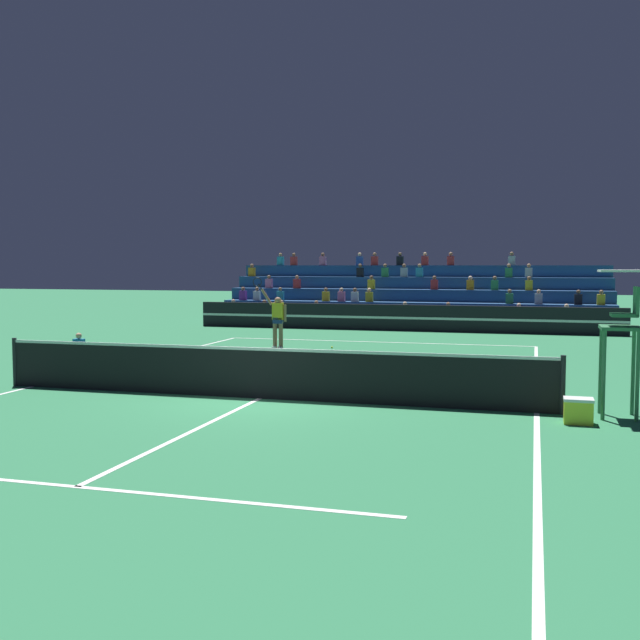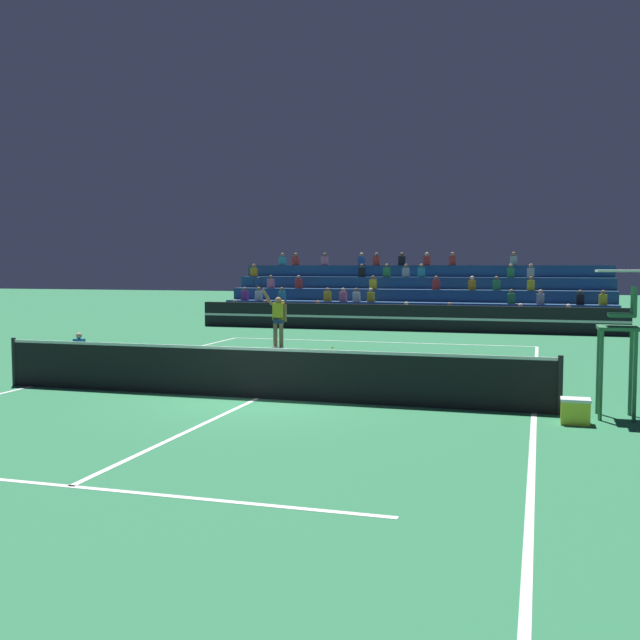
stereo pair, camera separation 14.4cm
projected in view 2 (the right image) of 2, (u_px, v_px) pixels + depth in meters
name	position (u px, v px, depth m)	size (l,w,h in m)	color
ground_plane	(258.00, 399.00, 15.45)	(120.00, 120.00, 0.00)	#2D7A4C
court_lines	(258.00, 398.00, 15.45)	(11.10, 23.90, 0.01)	white
tennis_net	(257.00, 372.00, 15.41)	(12.00, 0.10, 1.10)	black
sponsor_banner_wall	(402.00, 318.00, 31.43)	(18.00, 0.26, 1.10)	black
bleacher_stand	(416.00, 302.00, 35.04)	(17.54, 4.75, 3.38)	navy
umpire_chair	(620.00, 323.00, 13.37)	(0.76, 0.84, 2.67)	#337047
ball_kid_courtside	(79.00, 351.00, 21.24)	(0.30, 0.36, 0.84)	black
tennis_player	(278.00, 319.00, 24.61)	(1.19, 0.33, 2.41)	#9E7051
tennis_ball	(332.00, 347.00, 24.80)	(0.07, 0.07, 0.07)	#C6DB33
equipment_cooler	(575.00, 411.00, 12.95)	(0.50, 0.38, 0.45)	yellow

